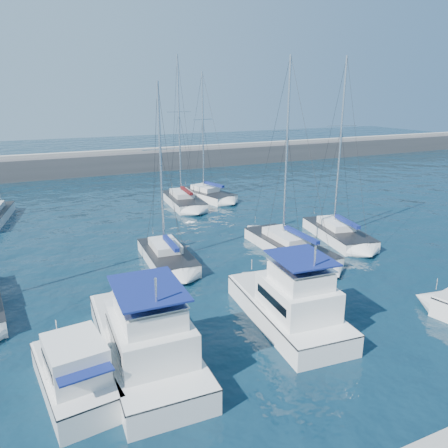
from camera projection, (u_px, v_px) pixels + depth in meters
name	position (u px, v px, depth m)	size (l,w,h in m)	color
ground	(256.00, 328.00, 23.63)	(220.00, 220.00, 0.00)	black
breakwater	(96.00, 166.00, 68.44)	(160.00, 6.00, 4.45)	#424244
motor_yacht_port_outer	(75.00, 375.00, 18.18)	(3.23, 6.06, 3.20)	silver
motor_yacht_port_inner	(146.00, 340.00, 20.39)	(4.12, 10.49, 4.69)	silver
motor_yacht_stbd_inner	(290.00, 306.00, 23.69)	(4.32, 9.09, 4.69)	silver
sailboat_mid_c	(167.00, 256.00, 32.51)	(3.27, 7.33, 13.33)	silver
sailboat_mid_d	(289.00, 246.00, 34.63)	(3.18, 9.39, 15.19)	silver
sailboat_mid_e	(338.00, 233.00, 37.84)	(4.50, 8.49, 15.38)	silver
sailboat_back_b	(183.00, 200.00, 49.16)	(3.70, 8.51, 16.39)	silver
sailboat_back_c	(207.00, 195.00, 51.99)	(4.89, 8.02, 14.77)	silver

